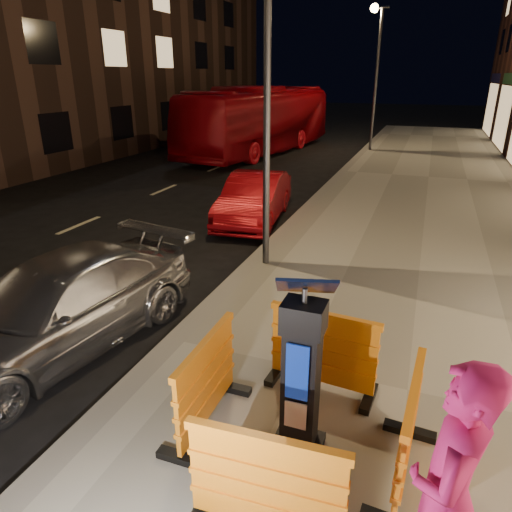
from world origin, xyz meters
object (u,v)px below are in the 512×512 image
at_px(barrier_back, 323,351).
at_px(parking_kiosk, 301,371).
at_px(bus_doubledecker, 261,153).
at_px(barrier_front, 266,488).
at_px(car_red, 254,221).
at_px(man, 447,497).
at_px(barrier_kerbside, 207,383).
at_px(barrier_bldgside, 408,432).
at_px(car_silver, 64,346).

bearing_deg(barrier_back, parking_kiosk, -85.21).
bearing_deg(bus_doubledecker, barrier_front, -62.35).
distance_m(barrier_front, car_red, 8.62).
xyz_separation_m(parking_kiosk, bus_doubledecker, (-6.71, 17.45, -1.01)).
relative_size(car_red, man, 1.92).
xyz_separation_m(parking_kiosk, man, (1.18, -1.02, 0.08)).
relative_size(barrier_back, barrier_kerbside, 1.00).
height_order(parking_kiosk, barrier_bldgside, parking_kiosk).
bearing_deg(man, parking_kiosk, -120.68).
height_order(barrier_back, bus_doubledecker, bus_doubledecker).
relative_size(barrier_kerbside, man, 0.65).
relative_size(car_silver, bus_doubledecker, 0.39).
bearing_deg(barrier_bldgside, bus_doubledecker, 27.49).
bearing_deg(parking_kiosk, car_silver, 169.22).
bearing_deg(man, bus_doubledecker, -146.69).
distance_m(parking_kiosk, barrier_front, 1.02).
bearing_deg(parking_kiosk, barrier_back, 91.79).
height_order(parking_kiosk, bus_doubledecker, parking_kiosk).
xyz_separation_m(car_silver, car_red, (0.42, 6.28, 0.00)).
xyz_separation_m(car_silver, bus_doubledecker, (-3.18, 16.66, 0.00)).
bearing_deg(bus_doubledecker, barrier_kerbside, -64.11).
bearing_deg(barrier_front, parking_kiosk, 86.79).
bearing_deg(car_red, barrier_kerbside, -80.25).
relative_size(parking_kiosk, man, 0.91).
height_order(parking_kiosk, barrier_front, parking_kiosk).
distance_m(barrier_bldgside, man, 1.14).
xyz_separation_m(barrier_front, barrier_bldgside, (0.95, 0.95, 0.00)).
bearing_deg(barrier_back, car_red, 121.77).
distance_m(barrier_kerbside, car_silver, 2.77).
bearing_deg(car_silver, bus_doubledecker, 110.69).
height_order(barrier_bldgside, car_red, barrier_bldgside).
bearing_deg(barrier_kerbside, barrier_bldgside, -90.21).
xyz_separation_m(bus_doubledecker, man, (7.89, -18.47, 1.09)).
distance_m(car_silver, car_red, 6.29).
distance_m(barrier_kerbside, bus_doubledecker, 18.39).
distance_m(barrier_back, man, 2.34).
xyz_separation_m(parking_kiosk, car_red, (-3.11, 7.06, -1.01)).
bearing_deg(barrier_kerbside, parking_kiosk, -90.21).
bearing_deg(bus_doubledecker, man, -59.26).
xyz_separation_m(parking_kiosk, barrier_kerbside, (-0.95, 0.00, -0.38)).
bearing_deg(barrier_back, bus_doubledecker, 116.92).
distance_m(barrier_front, car_silver, 3.98).
relative_size(barrier_bldgside, man, 0.65).
bearing_deg(man, barrier_kerbside, -105.39).
bearing_deg(parking_kiosk, car_red, 115.56).
xyz_separation_m(barrier_kerbside, barrier_bldgside, (1.90, 0.00, 0.00)).
distance_m(barrier_bldgside, car_red, 8.17).
relative_size(barrier_back, car_silver, 0.30).
bearing_deg(barrier_kerbside, barrier_front, -135.21).
height_order(barrier_front, barrier_kerbside, same).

